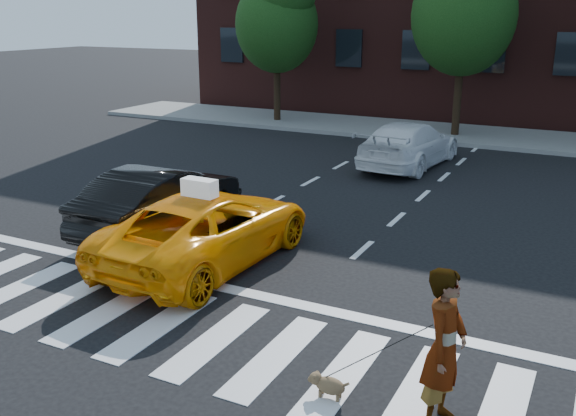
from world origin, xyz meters
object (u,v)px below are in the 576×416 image
Objects in this scene: black_sedan at (160,199)px; dog at (327,384)px; tree_left at (277,14)px; white_suv at (409,144)px; tree_mid at (466,2)px; taxi at (207,228)px; woman at (445,348)px.

dog is at bearing 143.87° from black_sedan.
white_suv is (7.24, -5.14, -3.76)m from tree_left.
tree_left is at bearing -72.63° from black_sedan.
tree_mid is 1.52× the size of white_suv.
tree_left reaches higher than taxi.
black_sedan is 7.09m from dog.
tree_left is at bearing 39.34° from woman.
woman reaches higher than taxi.
tree_left is 21.09m from woman.
tree_mid is 1.47× the size of taxi.
white_suv is at bearing 98.31° from dog.
tree_left is at bearing 180.00° from tree_mid.
black_sedan reaches higher than white_suv.
taxi is 5.94m from woman.
tree_mid reaches higher than tree_left.
dog is at bearing -60.41° from tree_left.
dog is (-1.35, -0.14, -0.77)m from woman.
taxi is at bearing -95.19° from tree_mid.
taxi is 4.91m from dog.
tree_left is 14.57m from black_sedan.
tree_left is 9.64m from white_suv.
white_suv is at bearing -110.01° from black_sedan.
black_sedan is at bearing -26.90° from taxi.
woman is 3.53× the size of dog.
tree_mid is at bearing -88.17° from white_suv.
black_sedan is (4.26, -13.43, -3.73)m from tree_left.
tree_mid reaches higher than black_sedan.
tree_mid is at bearing 18.72° from woman.
black_sedan is 8.14m from woman.
tree_mid is 6.63m from white_suv.
tree_left is 1.52× the size of black_sedan.
white_suv is at bearing -92.93° from tree_mid.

